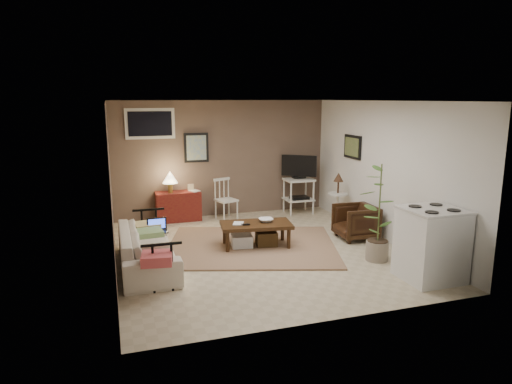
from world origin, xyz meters
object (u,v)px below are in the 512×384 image
object	(u,v)px
coffee_table	(256,233)
armchair	(356,220)
sofa	(147,242)
tv_stand	(299,183)
side_table	(338,192)
spindle_chair	(226,200)
stove	(431,244)
potted_plant	(379,209)
red_console	(178,204)

from	to	relation	value
coffee_table	armchair	xyz separation A→B (m)	(1.83, -0.08, 0.09)
sofa	tv_stand	bearing A→B (deg)	-55.67
tv_stand	side_table	distance (m)	1.10
spindle_chair	side_table	world-z (taller)	side_table
sofa	side_table	xyz separation A→B (m)	(3.77, 1.28, 0.25)
armchair	stove	distance (m)	1.95
spindle_chair	potted_plant	size ratio (longest dim) A/B	0.55
coffee_table	tv_stand	distance (m)	2.53
side_table	stove	size ratio (longest dim) A/B	1.01
side_table	stove	world-z (taller)	side_table
red_console	armchair	xyz separation A→B (m)	(2.81, -2.17, -0.02)
potted_plant	stove	world-z (taller)	potted_plant
tv_stand	potted_plant	xyz separation A→B (m)	(-0.01, -3.08, 0.14)
coffee_table	armchair	world-z (taller)	armchair
red_console	potted_plant	world-z (taller)	potted_plant
spindle_chair	armchair	distance (m)	2.73
red_console	armchair	world-z (taller)	red_console
coffee_table	potted_plant	size ratio (longest dim) A/B	0.81
spindle_chair	armchair	bearing A→B (deg)	-47.55
sofa	spindle_chair	distance (m)	2.92
stove	red_console	bearing A→B (deg)	124.58
tv_stand	potted_plant	bearing A→B (deg)	-90.14
stove	potted_plant	bearing A→B (deg)	107.13
sofa	spindle_chair	xyz separation A→B (m)	(1.77, 2.32, 0.01)
red_console	stove	size ratio (longest dim) A/B	1.02
armchair	potted_plant	bearing A→B (deg)	-10.34
coffee_table	red_console	xyz separation A→B (m)	(-0.99, 2.09, 0.11)
coffee_table	spindle_chair	world-z (taller)	spindle_chair
tv_stand	side_table	xyz separation A→B (m)	(0.39, -1.03, -0.03)
coffee_table	stove	world-z (taller)	stove
spindle_chair	stove	xyz separation A→B (m)	(1.87, -3.96, 0.11)
coffee_table	red_console	distance (m)	2.31
stove	armchair	bearing A→B (deg)	90.79
armchair	sofa	bearing A→B (deg)	-82.88
coffee_table	armchair	distance (m)	1.83
tv_stand	stove	bearing A→B (deg)	-86.22
coffee_table	spindle_chair	distance (m)	1.94
red_console	spindle_chair	bearing A→B (deg)	-9.07
side_table	stove	xyz separation A→B (m)	(-0.13, -2.92, -0.13)
sofa	side_table	world-z (taller)	side_table
coffee_table	sofa	world-z (taller)	sofa
potted_plant	armchair	bearing A→B (deg)	77.32
red_console	potted_plant	xyz separation A→B (m)	(2.57, -3.25, 0.45)
red_console	armchair	distance (m)	3.55
coffee_table	red_console	size ratio (longest dim) A/B	1.20
coffee_table	red_console	world-z (taller)	red_console
spindle_chair	tv_stand	size ratio (longest dim) A/B	0.66
tv_stand	stove	size ratio (longest dim) A/B	1.25
red_console	potted_plant	size ratio (longest dim) A/B	0.68
stove	sofa	bearing A→B (deg)	155.72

